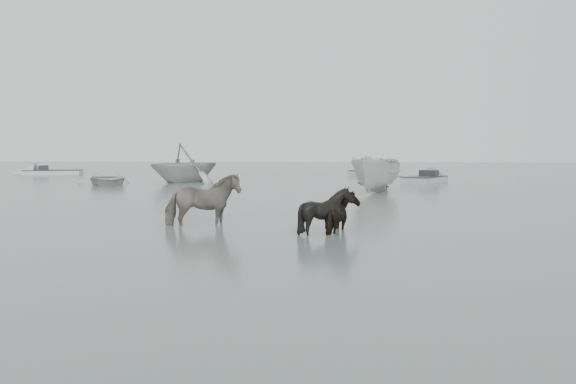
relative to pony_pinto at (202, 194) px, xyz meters
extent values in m
plane|color=#4F5D5A|center=(1.82, -2.10, -0.87)|extent=(140.00, 140.00, 0.00)
imported|color=black|center=(0.00, 0.00, 0.00)|extent=(2.26, 1.57, 1.74)
imported|color=black|center=(3.91, -0.86, -0.21)|extent=(1.34, 1.49, 1.33)
imported|color=black|center=(3.46, -1.23, -0.18)|extent=(1.46, 1.35, 1.39)
imported|color=silver|center=(-9.42, 16.11, -0.44)|extent=(4.74, 5.16, 0.87)
imported|color=#AFB1AE|center=(-5.55, 18.91, 0.41)|extent=(6.33, 6.41, 2.56)
imported|color=beige|center=(5.76, 11.90, 0.08)|extent=(3.36, 5.25, 1.90)
camera|label=1|loc=(3.64, -15.36, 1.30)|focal=35.00mm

